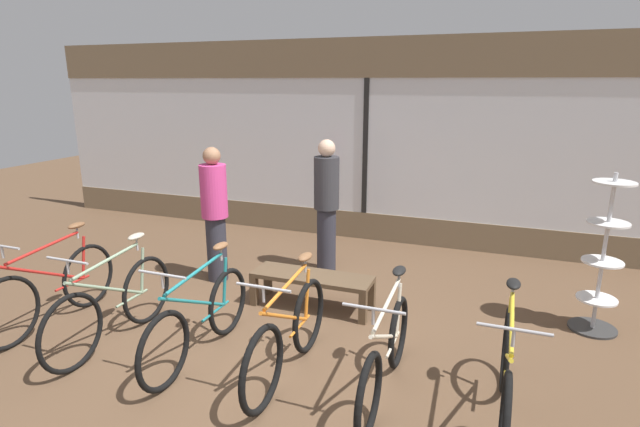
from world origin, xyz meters
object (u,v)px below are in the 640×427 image
Objects in this scene: customer_near_rack at (327,203)px; bicycle_far_left at (52,289)px; bicycle_right at (386,355)px; bicycle_far_right at (506,377)px; display_bench at (312,280)px; bicycle_center_left at (200,320)px; bicycle_center_right at (288,336)px; customer_by_window at (215,212)px; accessory_rack at (601,268)px; bicycle_left at (113,305)px.

bicycle_far_left is at bearing -131.11° from customer_near_rack.
bicycle_far_right is (0.93, -0.04, 0.03)m from bicycle_right.
bicycle_right is 0.93× the size of customer_near_rack.
bicycle_right is at bearing -48.66° from display_bench.
bicycle_center_right is at bearing 0.11° from bicycle_center_left.
bicycle_far_right is 4.02m from customer_by_window.
customer_near_rack is (-3.23, 0.62, 0.27)m from accessory_rack.
display_bench is (-0.31, 1.37, -0.06)m from bicycle_center_right.
bicycle_left is at bearing -179.04° from bicycle_far_right.
bicycle_far_right reaches higher than bicycle_right.
bicycle_center_left is 1.78m from bicycle_right.
bicycle_center_left reaches higher than bicycle_right.
accessory_rack is (3.58, 1.92, 0.31)m from bicycle_center_left.
bicycle_far_left reaches higher than bicycle_right.
customer_near_rack is at bearing 169.18° from accessory_rack.
display_bench is at bearing 66.34° from bicycle_center_left.
bicycle_far_right is (3.66, 0.06, -0.01)m from bicycle_left.
bicycle_left is 0.96× the size of customer_near_rack.
bicycle_center_left is 2.01m from customer_by_window.
bicycle_left is 1.87m from bicycle_center_right.
customer_by_window reaches higher than bicycle_left.
bicycle_center_right is at bearing 2.32° from bicycle_left.
bicycle_center_right is 1.80m from bicycle_far_right.
bicycle_far_left is 0.90m from bicycle_left.
customer_near_rack is at bearing 101.97° from display_bench.
display_bench is (2.45, 1.36, -0.07)m from bicycle_far_left.
bicycle_left is 0.96m from bicycle_center_left.
bicycle_far_left is 3.63m from bicycle_right.
bicycle_left reaches higher than bicycle_right.
bicycle_left is at bearing -5.39° from bicycle_far_left.
bicycle_left is at bearing -137.16° from display_bench.
bicycle_left is (0.90, -0.08, -0.00)m from bicycle_far_left.
display_bench is at bearing -169.53° from accessory_rack.
display_bench is (0.60, 1.37, -0.05)m from bicycle_center_left.
bicycle_far_right is at bearing -47.23° from customer_near_rack.
bicycle_center_left is 1.03× the size of bicycle_right.
bicycle_far_left is at bearing -160.67° from accessory_rack.
bicycle_far_left is at bearing -179.78° from bicycle_right.
bicycle_center_left is (0.95, 0.07, -0.02)m from bicycle_left.
bicycle_center_left is 0.99× the size of customer_by_window.
bicycle_far_left is at bearing 179.67° from bicycle_center_left.
customer_by_window is at bearing 147.52° from bicycle_right.
customer_by_window is at bearing 166.66° from display_bench.
bicycle_center_left is 1.49m from display_bench.
bicycle_right is at bearing -32.48° from customer_by_window.
bicycle_center_right reaches higher than display_bench.
display_bench is 1.35m from customer_near_rack.
accessory_rack is at bearing 10.47° from display_bench.
customer_near_rack reaches higher than bicycle_center_right.
bicycle_far_right reaches higher than bicycle_center_left.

